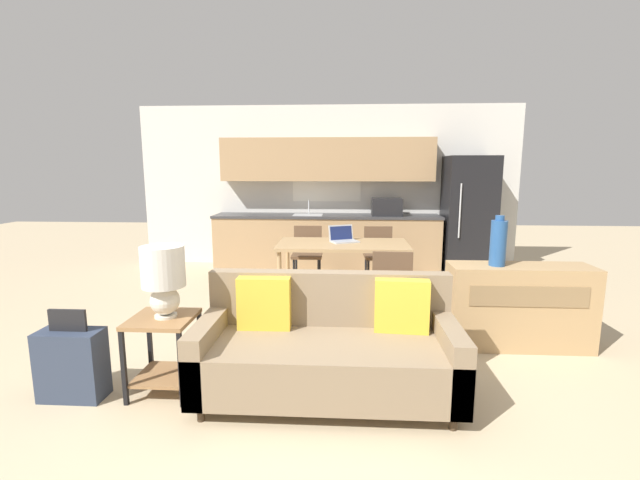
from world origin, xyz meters
The scene contains 15 objects.
ground_plane centered at (0.00, 0.00, 0.00)m, with size 20.00×20.00×0.00m, color tan.
wall_back centered at (0.00, 4.63, 1.35)m, with size 6.40×0.07×2.70m.
kitchen_counter centered at (0.02, 4.33, 0.84)m, with size 3.72×0.65×2.15m.
refrigerator centered at (2.28, 4.23, 0.93)m, with size 0.76×0.72×1.85m.
dining_table centered at (0.28, 2.39, 0.70)m, with size 1.58×0.83×0.76m.
couch centered at (0.19, 0.24, 0.35)m, with size 1.86×0.80×0.87m.
side_table centered at (-1.03, 0.20, 0.39)m, with size 0.45×0.45×0.58m.
table_lamp centered at (-1.01, 0.20, 0.90)m, with size 0.31×0.31×0.53m.
credenza centered at (1.93, 1.20, 0.39)m, with size 1.29×0.41×0.78m.
vase centered at (1.70, 1.18, 1.00)m, with size 0.14×0.14×0.46m.
dining_chair_near_right centered at (0.79, 1.59, 0.49)m, with size 0.43×0.43×0.84m.
dining_chair_far_right centered at (0.79, 3.19, 0.49)m, with size 0.44×0.44×0.84m.
dining_chair_far_left centered at (-0.22, 3.19, 0.49)m, with size 0.43×0.43×0.84m.
laptop centered at (0.28, 2.50, 0.81)m, with size 0.40×0.36×0.20m.
suitcase centered at (-1.66, 0.06, 0.26)m, with size 0.45×0.22×0.68m.
Camera 1 is at (0.30, -2.73, 1.67)m, focal length 24.00 mm.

